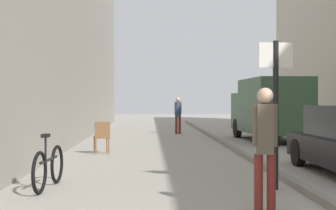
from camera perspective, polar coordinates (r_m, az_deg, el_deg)
ground_plane at (r=14.35m, az=1.96°, el=-5.69°), size 80.00×80.00×0.00m
kerb_strip at (r=14.54m, az=8.21°, el=-5.37°), size 0.16×40.00×0.12m
pedestrian_main_foreground at (r=21.94m, az=1.21°, el=-0.94°), size 0.33×0.25×1.71m
pedestrian_mid_block at (r=6.69m, az=11.61°, el=-4.23°), size 0.34×0.23×1.73m
delivery_van at (r=18.65m, az=12.18°, el=-0.33°), size 2.15×4.91×2.38m
street_sign_post at (r=8.47m, az=12.85°, el=0.45°), size 0.60×0.10×2.60m
bicycle_leaning at (r=8.67m, az=-14.18°, el=-7.26°), size 0.20×1.77×0.98m
cafe_chair_near_window at (r=13.97m, az=-7.98°, el=-3.61°), size 0.53×0.53×0.94m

